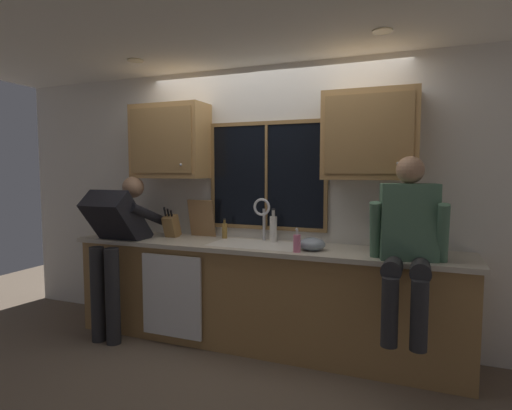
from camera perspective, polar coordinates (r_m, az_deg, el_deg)
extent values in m
cube|color=silver|center=(3.98, 2.17, 0.44)|extent=(5.89, 0.12, 2.55)
cylinder|color=#FFEAB2|center=(4.01, -16.29, 18.58)|extent=(0.14, 0.14, 0.01)
cylinder|color=#FFEAB2|center=(3.24, 17.03, 21.95)|extent=(0.14, 0.14, 0.01)
cube|color=black|center=(3.91, 1.50, 4.03)|extent=(1.10, 0.02, 0.95)
cube|color=olive|center=(3.93, 1.46, 11.23)|extent=(1.17, 0.02, 0.04)
cube|color=olive|center=(3.94, 1.43, -3.14)|extent=(1.17, 0.02, 0.04)
cube|color=olive|center=(4.14, -5.97, 4.05)|extent=(0.03, 0.02, 0.95)
cube|color=olive|center=(3.75, 9.64, 3.94)|extent=(0.03, 0.02, 0.95)
cube|color=olive|center=(3.90, 1.44, 4.03)|extent=(0.02, 0.02, 0.95)
cube|color=#A07744|center=(3.81, 0.34, -12.54)|extent=(3.49, 0.58, 0.88)
cube|color=beige|center=(3.69, 0.23, -5.79)|extent=(3.55, 0.62, 0.04)
cube|color=white|center=(3.85, -11.58, -12.20)|extent=(0.60, 0.02, 0.74)
cube|color=#B2844C|center=(4.22, -11.73, 8.54)|extent=(0.76, 0.33, 0.72)
cube|color=#9D7443|center=(4.07, -13.07, 8.66)|extent=(0.68, 0.01, 0.62)
sphere|color=#B2B2B7|center=(3.93, -10.33, 5.49)|extent=(0.02, 0.02, 0.02)
cube|color=#B2844C|center=(3.55, 15.49, 9.20)|extent=(0.76, 0.33, 0.72)
cube|color=#9D7443|center=(3.38, 15.17, 9.44)|extent=(0.68, 0.01, 0.62)
sphere|color=#B2B2B7|center=(3.34, 18.96, 5.45)|extent=(0.02, 0.02, 0.02)
cube|color=white|center=(3.70, -0.09, -5.58)|extent=(0.80, 0.46, 0.02)
cube|color=beige|center=(3.80, -2.91, -6.86)|extent=(0.36, 0.42, 0.20)
cube|color=beige|center=(3.65, 2.85, -7.32)|extent=(0.36, 0.42, 0.20)
cube|color=white|center=(3.72, -0.09, -7.10)|extent=(0.04, 0.42, 0.20)
cylinder|color=silver|center=(3.88, 1.12, -2.71)|extent=(0.03, 0.03, 0.30)
torus|color=silver|center=(3.81, 0.80, -0.28)|extent=(0.16, 0.02, 0.16)
cylinder|color=silver|center=(3.87, 2.23, -4.24)|extent=(0.03, 0.03, 0.09)
cylinder|color=#262628|center=(4.15, -20.95, -11.41)|extent=(0.13, 0.13, 0.88)
cylinder|color=#262628|center=(4.05, -19.14, -11.80)|extent=(0.13, 0.13, 0.88)
cube|color=black|center=(4.10, -18.63, -2.06)|extent=(0.44, 0.54, 0.59)
sphere|color=#A57A5B|center=(4.27, -16.58, 2.37)|extent=(0.21, 0.21, 0.21)
cylinder|color=black|center=(4.38, -19.32, -1.01)|extent=(0.09, 0.52, 0.26)
cylinder|color=black|center=(4.10, -14.67, -1.27)|extent=(0.09, 0.52, 0.26)
cylinder|color=#262628|center=(3.07, 18.32, -8.16)|extent=(0.14, 0.43, 0.16)
cylinder|color=#262628|center=(3.07, 21.71, -8.28)|extent=(0.14, 0.43, 0.16)
cylinder|color=#262628|center=(2.93, 17.94, -13.87)|extent=(0.11, 0.11, 0.46)
cylinder|color=#262628|center=(2.93, 21.56, -14.00)|extent=(0.11, 0.11, 0.46)
cube|color=#4C7259|center=(3.24, 20.28, -2.18)|extent=(0.43, 0.27, 0.56)
sphere|color=#A57A5B|center=(3.21, 20.48, 4.56)|extent=(0.20, 0.20, 0.20)
cylinder|color=#4C7259|center=(3.21, 16.10, -3.57)|extent=(0.08, 0.20, 0.47)
cylinder|color=#4C7259|center=(3.20, 24.35, -3.83)|extent=(0.08, 0.20, 0.47)
cube|color=olive|center=(4.16, -11.56, -2.92)|extent=(0.12, 0.18, 0.25)
cylinder|color=black|center=(4.12, -12.44, -0.89)|extent=(0.02, 0.05, 0.09)
cylinder|color=black|center=(4.10, -12.01, -1.01)|extent=(0.02, 0.04, 0.08)
cylinder|color=black|center=(4.09, -11.58, -1.12)|extent=(0.02, 0.04, 0.06)
cube|color=#997047|center=(4.14, -7.51, -1.83)|extent=(0.27, 0.10, 0.37)
ellipsoid|color=#8C99A8|center=(3.46, 7.74, -5.37)|extent=(0.22, 0.22, 0.11)
cylinder|color=pink|center=(3.36, 5.66, -5.29)|extent=(0.06, 0.06, 0.14)
cylinder|color=silver|center=(3.34, 5.67, -3.73)|extent=(0.02, 0.02, 0.04)
cylinder|color=silver|center=(3.32, 5.59, -3.30)|extent=(0.01, 0.04, 0.01)
cylinder|color=olive|center=(4.01, -4.35, -3.59)|extent=(0.05, 0.05, 0.15)
cylinder|color=brown|center=(4.00, -4.36, -2.30)|extent=(0.02, 0.02, 0.04)
cylinder|color=black|center=(4.00, -4.36, -1.95)|extent=(0.03, 0.03, 0.01)
cylinder|color=silver|center=(3.79, 2.40, -3.37)|extent=(0.07, 0.07, 0.24)
cylinder|color=#B3AFA7|center=(3.77, 2.41, -1.15)|extent=(0.03, 0.03, 0.06)
cylinder|color=black|center=(3.77, 2.41, -0.61)|extent=(0.03, 0.03, 0.01)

